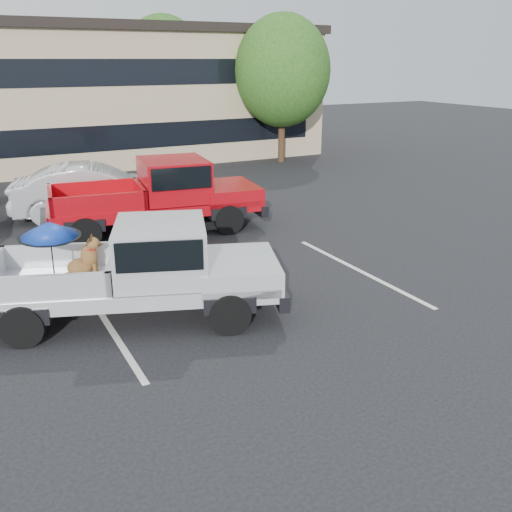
% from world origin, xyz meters
% --- Properties ---
extents(ground, '(90.00, 90.00, 0.00)m').
position_xyz_m(ground, '(0.00, 0.00, 0.00)').
color(ground, black).
rests_on(ground, ground).
extents(stripe_left, '(0.12, 5.00, 0.01)m').
position_xyz_m(stripe_left, '(-3.00, 2.00, 0.00)').
color(stripe_left, silver).
rests_on(stripe_left, ground).
extents(stripe_right, '(0.12, 5.00, 0.01)m').
position_xyz_m(stripe_right, '(3.00, 2.00, 0.00)').
color(stripe_right, silver).
rests_on(stripe_right, ground).
extents(motel_building, '(20.40, 8.40, 6.30)m').
position_xyz_m(motel_building, '(2.00, 20.99, 3.21)').
color(motel_building, tan).
rests_on(motel_building, ground).
extents(tree_right, '(4.46, 4.46, 6.78)m').
position_xyz_m(tree_right, '(9.00, 16.00, 4.21)').
color(tree_right, '#332114').
rests_on(tree_right, ground).
extents(tree_back, '(4.68, 4.68, 7.11)m').
position_xyz_m(tree_back, '(6.00, 24.00, 4.41)').
color(tree_back, '#332114').
rests_on(tree_back, ground).
extents(silver_pickup, '(6.02, 3.78, 2.06)m').
position_xyz_m(silver_pickup, '(-2.14, 1.86, 1.05)').
color(silver_pickup, black).
rests_on(silver_pickup, ground).
extents(red_pickup, '(6.47, 2.98, 2.05)m').
position_xyz_m(red_pickup, '(0.21, 7.40, 1.12)').
color(red_pickup, black).
rests_on(red_pickup, ground).
extents(silver_sedan, '(5.29, 2.91, 1.65)m').
position_xyz_m(silver_sedan, '(-1.35, 9.87, 0.83)').
color(silver_sedan, '#ACAEB3').
rests_on(silver_sedan, ground).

